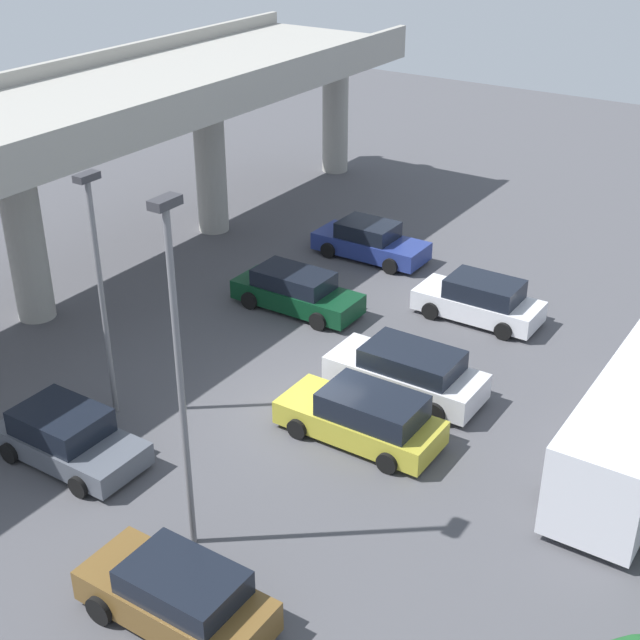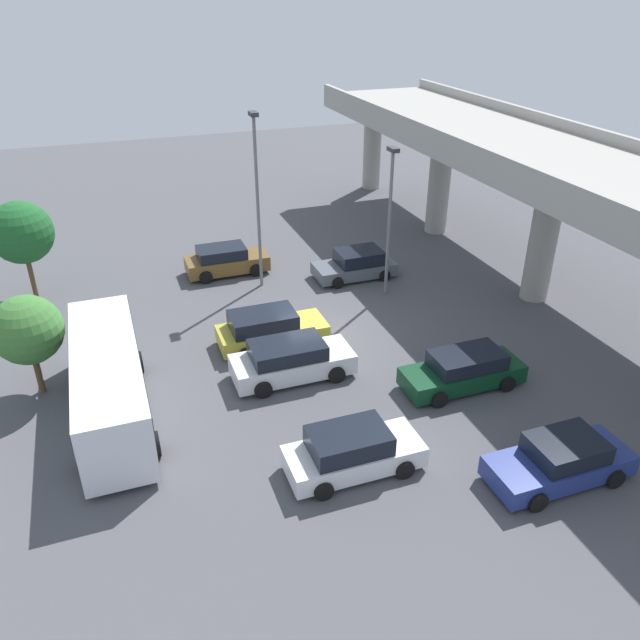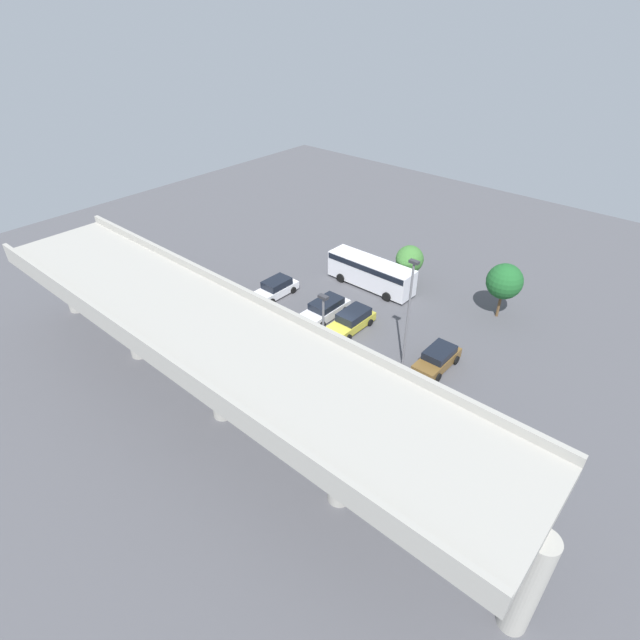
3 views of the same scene
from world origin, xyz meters
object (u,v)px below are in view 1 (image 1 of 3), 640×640
Objects in this scene: parked_car_3 at (407,372)px; lamp_post_near_aisle at (100,278)px; parked_car_6 at (370,242)px; lamp_post_mid_lot at (178,360)px; parked_car_1 at (68,437)px; parked_car_0 at (178,596)px; parked_car_2 at (364,417)px; parked_car_5 at (480,300)px; parked_car_4 at (296,291)px.

lamp_post_near_aisle is (-5.63, 6.83, 3.61)m from parked_car_3.
lamp_post_mid_lot is at bearing -73.35° from parked_car_6.
parked_car_1 is 0.89× the size of parked_car_3.
parked_car_6 is at bearing -53.49° from parked_car_3.
parked_car_0 is 8.08m from parked_car_2.
parked_car_5 is 0.51× the size of lamp_post_mid_lot.
parked_car_5 is at bearing -23.44° from parked_car_6.
parked_car_3 is 1.03× the size of parked_car_6.
lamp_post_mid_lot is at bearing 86.40° from parked_car_5.
parked_car_3 is at bearing -88.51° from parked_car_0.
parked_car_2 is 1.05× the size of parked_car_5.
parked_car_0 is 16.75m from parked_car_5.
parked_car_5 is 0.61× the size of lamp_post_near_aisle.
parked_car_2 is (8.08, 0.16, 0.00)m from parked_car_0.
parked_car_4 is at bearing 26.37° from parked_car_5.
parked_car_5 is at bearing 26.37° from parked_car_4.
parked_car_0 is at bearing -146.29° from lamp_post_mid_lot.
parked_car_6 is (5.57, 0.15, -0.02)m from parked_car_4.
parked_car_3 is 6.80m from parked_car_4.
parked_car_2 is at bearing 92.41° from parked_car_3.
lamp_post_mid_lot reaches higher than parked_car_1.
parked_car_2 is at bearing 39.69° from parked_car_1.
parked_car_0 is 0.93× the size of parked_car_6.
parked_car_0 is 0.93× the size of parked_car_2.
parked_car_2 reaches higher than parked_car_0.
parked_car_0 is at bearing 91.70° from parked_car_5.
parked_car_5 is at bearing -3.60° from lamp_post_mid_lot.
parked_car_5 is 6.62m from parked_car_6.
parked_car_1 is 10.95m from parked_car_4.
parked_car_6 is 14.61m from lamp_post_near_aisle.
lamp_post_mid_lot is (-11.68, -5.01, 4.38)m from parked_car_4.
parked_car_3 is at bearing 92.09° from parked_car_5.
parked_car_1 is at bearing 66.74° from parked_car_5.
parked_car_6 reaches higher than parked_car_4.
parked_car_4 is (5.72, 6.26, -0.03)m from parked_car_2.
parked_car_3 is 0.65× the size of lamp_post_near_aisle.
parked_car_3 is 5.87m from parked_car_5.
parked_car_2 is at bearing -11.88° from lamp_post_mid_lot.
parked_car_3 reaches higher than parked_car_2.
lamp_post_near_aisle reaches higher than parked_car_3.
lamp_post_near_aisle reaches higher than parked_car_4.
parked_car_6 is (2.63, 6.08, -0.04)m from parked_car_5.
parked_car_6 is at bearing 91.54° from parked_car_4.
lamp_post_mid_lot is at bearing -56.29° from parked_car_0.
parked_car_4 is at bearing -42.43° from parked_car_2.
lamp_post_near_aisle is at bearing -36.43° from parked_car_0.
parked_car_1 is 0.96× the size of parked_car_5.
parked_car_2 is 0.97× the size of parked_car_3.
parked_car_2 is at bearing -88.83° from parked_car_0.
parked_car_2 is 8.33m from lamp_post_near_aisle.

